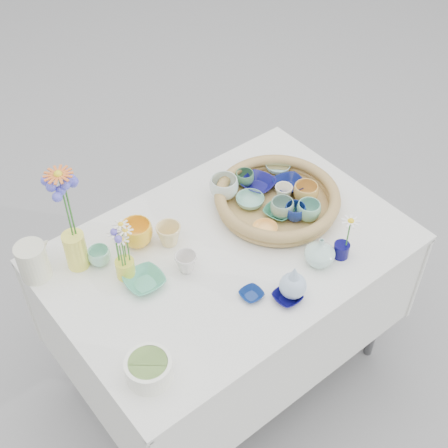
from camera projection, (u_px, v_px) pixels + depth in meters
ground at (227, 366)px, 2.76m from camera, size 80.00×80.00×0.00m
display_table at (227, 366)px, 2.76m from camera, size 1.26×0.86×0.77m
wicker_tray at (277, 199)px, 2.34m from camera, size 0.47×0.47×0.08m
tray_ceramic_0 at (258, 184)px, 2.41m from camera, size 0.16×0.16×0.03m
tray_ceramic_1 at (289, 185)px, 2.41m from camera, size 0.15×0.15×0.03m
tray_ceramic_2 at (306, 193)px, 2.34m from camera, size 0.12×0.12×0.08m
tray_ceramic_3 at (279, 212)px, 2.30m from camera, size 0.13×0.13×0.03m
tray_ceramic_4 at (282, 208)px, 2.29m from camera, size 0.11×0.11×0.07m
tray_ceramic_5 at (250, 201)px, 2.34m from camera, size 0.14×0.14×0.03m
tray_ceramic_6 at (224, 188)px, 2.35m from camera, size 0.11×0.11×0.09m
tray_ceramic_7 at (283, 193)px, 2.35m from camera, size 0.08×0.08×0.06m
tray_ceramic_8 at (278, 167)px, 2.49m from camera, size 0.12×0.12×0.03m
tray_ceramic_9 at (295, 212)px, 2.28m from camera, size 0.08×0.08×0.06m
tray_ceramic_10 at (265, 230)px, 2.24m from camera, size 0.11×0.11×0.03m
tray_ceramic_11 at (308, 211)px, 2.28m from camera, size 0.10×0.10×0.07m
tray_ceramic_12 at (245, 178)px, 2.41m from camera, size 0.09×0.09×0.06m
loose_ceramic_0 at (137, 234)px, 2.20m from camera, size 0.13×0.13×0.09m
loose_ceramic_1 at (169, 235)px, 2.21m from camera, size 0.10×0.10×0.08m
loose_ceramic_2 at (144, 281)px, 2.09m from camera, size 0.13×0.13×0.03m
loose_ceramic_3 at (186, 263)px, 2.12m from camera, size 0.10×0.10×0.07m
loose_ceramic_4 at (251, 295)px, 2.05m from camera, size 0.08×0.08×0.02m
loose_ceramic_5 at (99, 256)px, 2.15m from camera, size 0.09×0.09×0.06m
loose_ceramic_6 at (287, 297)px, 2.04m from camera, size 0.09×0.09×0.02m
fluted_bowl at (149, 369)px, 1.82m from camera, size 0.17×0.17×0.07m
bud_vase_paleblue at (293, 281)px, 2.02m from camera, size 0.10×0.10×0.14m
bud_vase_seafoam at (320, 251)px, 2.13m from camera, size 0.12×0.12×0.11m
bud_vase_cobalt at (341, 250)px, 2.17m from camera, size 0.06×0.06×0.06m
single_daisy at (348, 233)px, 2.11m from camera, size 0.08×0.08×0.13m
tall_vase_yellow at (76, 250)px, 2.11m from camera, size 0.09×0.09×0.14m
gerbera at (66, 206)px, 1.97m from camera, size 0.13×0.13×0.28m
hydrangea at (71, 211)px, 2.00m from camera, size 0.10×0.10×0.28m
white_pitcher at (33, 262)px, 2.08m from camera, size 0.15×0.11×0.14m
daisy_cup at (125, 268)px, 2.10m from camera, size 0.07×0.07×0.07m
daisy_posy at (122, 244)px, 2.02m from camera, size 0.10×0.10×0.16m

